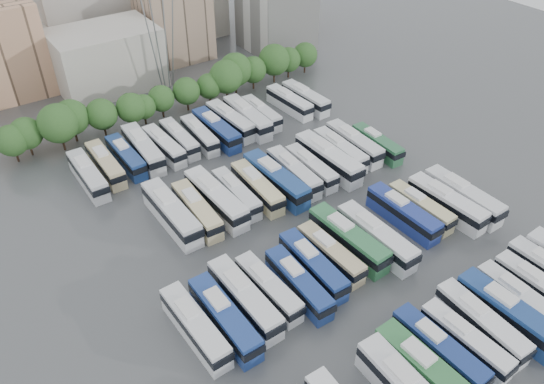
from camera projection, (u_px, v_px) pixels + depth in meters
ground at (315, 235)px, 72.77m from camera, size 220.00×220.00×0.00m
tree_line at (177, 91)px, 97.90m from camera, size 64.92×8.13×8.40m
city_buildings at (78, 33)px, 111.78m from camera, size 102.00×35.00×20.00m
electricity_pylon at (156, 0)px, 95.18m from camera, size 9.00×6.91×33.83m
bus_r0_s5 at (428, 374)px, 53.24m from camera, size 3.27×12.96×4.04m
bus_r0_s6 at (439, 349)px, 55.83m from camera, size 2.86×11.60×3.62m
bus_r0_s7 at (465, 340)px, 56.85m from camera, size 2.79×10.96×3.41m
bus_r0_s8 at (481, 323)px, 58.58m from camera, size 3.07×11.80×3.67m
bus_r0_s9 at (510, 315)px, 59.22m from camera, size 3.24×13.14×4.10m
bus_r0_s10 at (521, 300)px, 61.17m from camera, size 2.72×11.52×3.60m
bus_r0_s11 at (538, 287)px, 62.85m from camera, size 2.50×11.17×3.50m
bus_r1_s0 at (195, 326)px, 58.12m from camera, size 2.95×12.00×3.74m
bus_r1_s1 at (225, 318)px, 58.99m from camera, size 2.72×12.36×3.88m
bus_r1_s2 at (245, 298)px, 61.24m from camera, size 2.91×12.61×3.94m
bus_r1_s3 at (268, 288)px, 62.82m from camera, size 2.81×11.10×3.46m
bus_r1_s4 at (298, 283)px, 63.32m from camera, size 2.89×11.52×3.59m
bus_r1_s5 at (313, 265)px, 65.64m from camera, size 2.97×11.86×3.69m
bus_r1_s6 at (330, 253)px, 67.48m from camera, size 2.73×11.09×3.46m
bus_r1_s7 at (348, 239)px, 69.25m from camera, size 3.42×13.07×4.06m
bus_r1_s8 at (376, 237)px, 69.58m from camera, size 2.96×12.93×4.05m
bus_r1_s10 at (403, 213)px, 73.66m from camera, size 2.86×12.11×3.78m
bus_r1_s11 at (421, 207)px, 75.03m from camera, size 2.58×10.90×3.41m
bus_r1_s12 at (447, 203)px, 75.35m from camera, size 3.27×12.67×3.94m
bus_r1_s13 at (463, 196)px, 76.55m from camera, size 2.82×12.88×4.04m
bus_r2_s2 at (171, 213)px, 73.36m from camera, size 3.05×13.55×4.25m
bus_r2_s3 at (197, 210)px, 74.27m from camera, size 3.11×11.98×3.73m
bus_r2_s4 at (216, 199)px, 75.93m from camera, size 3.36×13.55×4.22m
bus_r2_s5 at (236, 193)px, 77.51m from camera, size 2.69×11.13×3.47m
bus_r2_s6 at (257, 187)px, 78.52m from camera, size 3.09×11.91×3.71m
bus_r2_s7 at (276, 179)px, 79.65m from camera, size 3.40×13.58×4.23m
bus_r2_s8 at (294, 172)px, 81.52m from camera, size 3.16×12.10×3.76m
bus_r2_s9 at (311, 167)px, 82.81m from camera, size 2.71×11.23×3.51m
bus_r2_s10 at (328, 158)px, 84.16m from camera, size 3.27×13.72×4.28m
bus_r2_s11 at (340, 150)px, 86.68m from camera, size 2.83×11.72×3.66m
bus_r2_s12 at (354, 143)px, 88.21m from camera, size 2.97×12.28×3.83m
bus_r2_s13 at (377, 143)px, 88.54m from camera, size 2.75×10.88×3.39m
bus_r3_s0 at (88, 175)px, 80.95m from camera, size 2.65×12.06×3.78m
bus_r3_s1 at (106, 164)px, 83.41m from camera, size 2.59×11.67×3.66m
bus_r3_s2 at (126, 157)px, 85.21m from camera, size 2.66×11.42×3.57m
bus_r3_s3 at (143, 149)px, 86.64m from camera, size 3.39×13.09×4.07m
bus_r3_s4 at (164, 146)px, 87.87m from camera, size 3.00×11.38×3.54m
bus_r3_s5 at (179, 139)px, 89.71m from camera, size 2.55×11.08×3.47m
bus_r3_s6 at (200, 135)px, 90.70m from camera, size 2.89×11.01×3.42m
bus_r3_s7 at (216, 129)px, 91.69m from camera, size 2.94×12.59×3.94m
bus_r3_s8 at (230, 121)px, 94.17m from camera, size 3.25×12.43×3.87m
bus_r3_s9 at (247, 117)px, 94.93m from camera, size 3.36×13.25×4.13m
bus_r3_s10 at (261, 113)px, 96.91m from camera, size 2.64×10.85×3.39m
bus_r3_s12 at (289, 102)px, 100.12m from camera, size 3.05×11.54×3.59m
bus_r3_s13 at (305, 98)px, 101.28m from camera, size 3.00×11.94×3.72m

